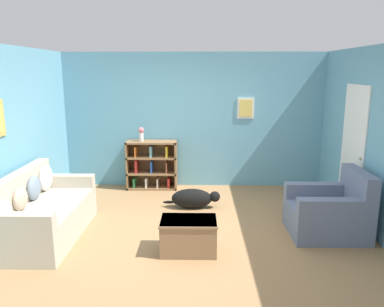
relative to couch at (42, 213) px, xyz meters
name	(u,v)px	position (x,y,z in m)	size (l,w,h in m)	color
ground_plane	(192,231)	(2.05, 0.22, -0.34)	(14.00, 14.00, 0.00)	#997047
wall_back	(194,121)	(2.05, 2.47, 0.96)	(5.60, 0.13, 2.60)	#609EB7
wall_left	(6,141)	(-0.50, 0.21, 0.97)	(0.13, 5.00, 2.60)	#609EB7
wall_right	(379,143)	(4.60, 0.23, 0.96)	(0.16, 5.00, 2.60)	#609EB7
couch	(42,213)	(0.00, 0.00, 0.00)	(0.88, 1.79, 0.91)	#B7AD99
bookshelf	(152,165)	(1.24, 2.24, 0.12)	(0.97, 0.36, 0.94)	olive
recliner_chair	(331,212)	(4.00, 0.15, -0.01)	(1.01, 0.88, 0.92)	slate
coffee_table	(189,234)	(2.02, -0.42, -0.10)	(0.72, 0.47, 0.43)	#846647
dog	(193,198)	(2.06, 1.14, -0.17)	(0.96, 0.30, 0.33)	black
vase	(141,133)	(1.05, 2.22, 0.75)	(0.11, 0.11, 0.27)	silver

